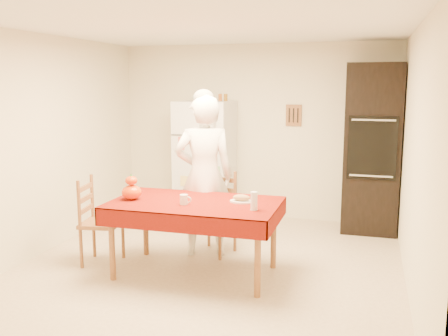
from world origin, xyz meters
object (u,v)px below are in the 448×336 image
at_px(refrigerator, 205,161).
at_px(chair_left, 96,218).
at_px(dining_table, 195,208).
at_px(wine_glass, 254,201).
at_px(chair_far, 217,209).
at_px(seated_woman, 204,176).
at_px(pumpkin_lower, 132,192).
at_px(oven_cabinet, 372,149).
at_px(coffee_mug, 184,200).
at_px(bread_plate, 241,202).

relative_size(refrigerator, chair_left, 1.79).
xyz_separation_m(dining_table, wine_glass, (0.65, -0.16, 0.16)).
bearing_deg(chair_far, seated_woman, -119.13).
bearing_deg(chair_left, chair_far, -66.68).
height_order(chair_left, wine_glass, chair_left).
xyz_separation_m(refrigerator, dining_table, (0.57, -2.05, -0.16)).
height_order(refrigerator, dining_table, refrigerator).
distance_m(seated_woman, wine_glass, 1.07).
bearing_deg(wine_glass, pumpkin_lower, 176.81).
bearing_deg(oven_cabinet, refrigerator, -178.82).
height_order(dining_table, pumpkin_lower, pumpkin_lower).
distance_m(chair_far, pumpkin_lower, 1.10).
distance_m(coffee_mug, bread_plate, 0.58).
height_order(coffee_mug, pumpkin_lower, pumpkin_lower).
distance_m(seated_woman, bread_plate, 0.77).
bearing_deg(chair_far, dining_table, -76.52).
height_order(chair_far, bread_plate, chair_far).
bearing_deg(chair_left, coffee_mug, -106.32).
relative_size(chair_far, wine_glass, 5.40).
xyz_separation_m(dining_table, coffee_mug, (-0.07, -0.14, 0.12)).
height_order(refrigerator, bread_plate, refrigerator).
height_order(seated_woman, pumpkin_lower, seated_woman).
relative_size(oven_cabinet, dining_table, 1.29).
bearing_deg(dining_table, wine_glass, -13.62).
distance_m(refrigerator, chair_left, 2.16).
bearing_deg(wine_glass, dining_table, 166.38).
distance_m(chair_far, wine_glass, 1.14).
xyz_separation_m(chair_far, pumpkin_lower, (-0.67, -0.81, 0.33)).
bearing_deg(pumpkin_lower, bread_plate, 9.65).
relative_size(refrigerator, oven_cabinet, 0.77).
bearing_deg(chair_far, chair_left, -133.33).
xyz_separation_m(seated_woman, bread_plate, (0.56, -0.50, -0.14)).
xyz_separation_m(refrigerator, chair_left, (-0.57, -2.05, -0.34)).
bearing_deg(bread_plate, oven_cabinet, 57.88).
bearing_deg(wine_glass, refrigerator, 118.96).
xyz_separation_m(dining_table, pumpkin_lower, (-0.66, -0.08, 0.15)).
height_order(chair_far, coffee_mug, chair_far).
distance_m(pumpkin_lower, bread_plate, 1.14).
height_order(chair_left, seated_woman, seated_woman).
height_order(oven_cabinet, pumpkin_lower, oven_cabinet).
distance_m(oven_cabinet, seated_woman, 2.35).
relative_size(refrigerator, chair_far, 1.79).
bearing_deg(bread_plate, seated_woman, 138.44).
relative_size(seated_woman, wine_glass, 10.37).
bearing_deg(chair_far, wine_glass, -39.96).
bearing_deg(pumpkin_lower, seated_woman, 51.10).
xyz_separation_m(oven_cabinet, pumpkin_lower, (-2.37, -2.18, -0.26)).
distance_m(oven_cabinet, wine_glass, 2.50).
bearing_deg(refrigerator, coffee_mug, -76.98).
bearing_deg(pumpkin_lower, refrigerator, 87.61).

